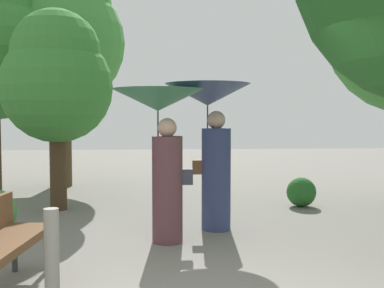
# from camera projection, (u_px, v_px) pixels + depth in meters

# --- Properties ---
(person_left) EXTENTS (1.16, 1.16, 1.97)m
(person_left) POSITION_uv_depth(u_px,v_px,m) (162.00, 132.00, 5.94)
(person_left) COLOR #563338
(person_left) RESTS_ON ground
(person_right) EXTENTS (1.21, 1.21, 2.08)m
(person_right) POSITION_uv_depth(u_px,v_px,m) (211.00, 125.00, 6.62)
(person_right) COLOR navy
(person_right) RESTS_ON ground
(tree_near_left) EXTENTS (1.91, 1.91, 3.46)m
(tree_near_left) POSITION_uv_depth(u_px,v_px,m) (57.00, 77.00, 7.99)
(tree_near_left) COLOR #42301E
(tree_near_left) RESTS_ON ground
(tree_far_back) EXTENTS (2.95, 2.95, 5.38)m
(tree_far_back) POSITION_uv_depth(u_px,v_px,m) (60.00, 31.00, 10.70)
(tree_far_back) COLOR #4C3823
(tree_far_back) RESTS_ON ground
(bush_path_right) EXTENTS (0.53, 0.53, 0.53)m
(bush_path_right) POSITION_uv_depth(u_px,v_px,m) (301.00, 192.00, 8.40)
(bush_path_right) COLOR #235B23
(bush_path_right) RESTS_ON ground
(path_marker_post) EXTENTS (0.12, 0.12, 0.87)m
(path_marker_post) POSITION_uv_depth(u_px,v_px,m) (52.00, 262.00, 3.80)
(path_marker_post) COLOR gray
(path_marker_post) RESTS_ON ground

